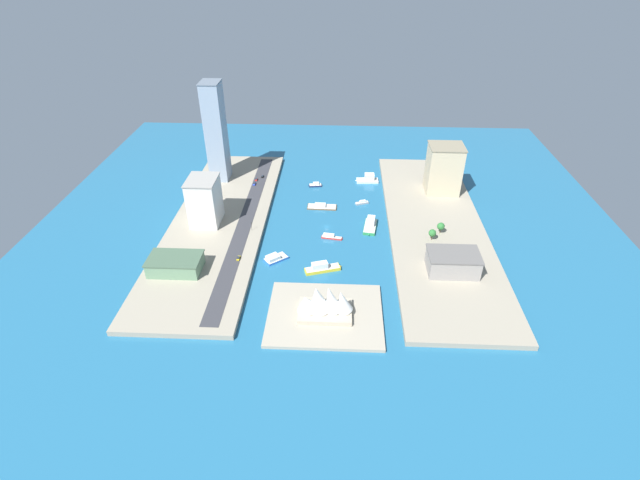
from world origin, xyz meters
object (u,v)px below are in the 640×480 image
object	(u,v)px
opera_landmark	(323,303)
tower_tall_glass	(216,132)
tugboat_red	(331,237)
patrol_launch_navy	(315,185)
yacht_sleek_gray	(362,203)
ferry_white_commuter	(368,179)
ferry_yellow_fast	(322,268)
catamaran_blue	(275,258)
terminal_long_green	(175,264)
carpark_squat_concrete	(453,262)
hotel_broad_white	(205,201)
barge_flat_brown	(321,206)
pickup_red	(256,179)
taxi_yellow_cab	(238,258)
suv_black	(263,176)
ferry_green_doubledeck	(370,225)
office_block_beige	(444,169)
traffic_light_waterfront	(251,225)
hatchback_blue	(254,184)

from	to	relation	value
opera_landmark	tower_tall_glass	bearing A→B (deg)	-60.32
tugboat_red	patrol_launch_navy	xyz separation A→B (m)	(15.66, -82.63, -0.15)
yacht_sleek_gray	ferry_white_commuter	distance (m)	41.36
ferry_yellow_fast	tower_tall_glass	distance (m)	164.75
ferry_white_commuter	tower_tall_glass	distance (m)	136.73
yacht_sleek_gray	catamaran_blue	xyz separation A→B (m)	(60.98, 81.21, 0.46)
catamaran_blue	terminal_long_green	distance (m)	64.37
carpark_squat_concrete	opera_landmark	xyz separation A→B (m)	(80.73, 42.44, -0.12)
hotel_broad_white	terminal_long_green	distance (m)	62.70
barge_flat_brown	pickup_red	size ratio (longest dim) A/B	5.66
hotel_broad_white	taxi_yellow_cab	xyz separation A→B (m)	(-32.57, 47.20, -16.70)
carpark_squat_concrete	suv_black	size ratio (longest dim) A/B	7.65
barge_flat_brown	ferry_green_doubledeck	bearing A→B (deg)	143.37
terminal_long_green	office_block_beige	xyz separation A→B (m)	(-188.47, -119.56, 15.12)
ferry_yellow_fast	traffic_light_waterfront	xyz separation A→B (m)	(53.07, -42.23, 5.35)
office_block_beige	pickup_red	distance (m)	159.54
tower_tall_glass	catamaran_blue	bearing A→B (deg)	117.96
carpark_squat_concrete	office_block_beige	xyz separation A→B (m)	(-11.46, -111.86, 13.32)
traffic_light_waterfront	office_block_beige	bearing A→B (deg)	-155.03
tower_tall_glass	suv_black	distance (m)	54.68
hotel_broad_white	pickup_red	distance (m)	76.93
suv_black	tugboat_red	bearing A→B (deg)	124.75
tugboat_red	office_block_beige	xyz separation A→B (m)	(-90.27, -72.14, 22.12)
taxi_yellow_cab	tower_tall_glass	bearing A→B (deg)	-72.41
tower_tall_glass	hatchback_blue	world-z (taller)	tower_tall_glass
carpark_squat_concrete	barge_flat_brown	bearing A→B (deg)	-44.06
carpark_squat_concrete	taxi_yellow_cab	size ratio (longest dim) A/B	6.72
traffic_light_waterfront	terminal_long_green	bearing A→B (deg)	51.41
terminal_long_green	traffic_light_waterfront	xyz separation A→B (m)	(-40.37, -50.59, -0.66)
hotel_broad_white	terminal_long_green	world-z (taller)	hotel_broad_white
hotel_broad_white	suv_black	distance (m)	84.46
hotel_broad_white	suv_black	world-z (taller)	hotel_broad_white
ferry_yellow_fast	carpark_squat_concrete	xyz separation A→B (m)	(-83.58, 0.66, 7.82)
hotel_broad_white	pickup_red	bearing A→B (deg)	-109.89
barge_flat_brown	hatchback_blue	xyz separation A→B (m)	(59.33, -31.16, 3.36)
carpark_squat_concrete	hotel_broad_white	distance (m)	180.45
yacht_sleek_gray	ferry_white_commuter	bearing A→B (deg)	-99.14
tugboat_red	terminal_long_green	xyz separation A→B (m)	(98.20, 47.41, 6.99)
traffic_light_waterfront	taxi_yellow_cab	bearing A→B (deg)	85.65
ferry_yellow_fast	hotel_broad_white	xyz separation A→B (m)	(88.42, -52.86, 18.60)
ferry_white_commuter	taxi_yellow_cab	distance (m)	156.13
barge_flat_brown	hotel_broad_white	distance (m)	92.25
taxi_yellow_cab	opera_landmark	bearing A→B (deg)	140.29
barge_flat_brown	tower_tall_glass	size ratio (longest dim) A/B	0.29
terminal_long_green	taxi_yellow_cab	distance (m)	40.33
carpark_squat_concrete	opera_landmark	distance (m)	91.20
ferry_yellow_fast	hotel_broad_white	world-z (taller)	hotel_broad_white
patrol_launch_navy	barge_flat_brown	bearing A→B (deg)	100.50
tower_tall_glass	traffic_light_waterfront	size ratio (longest dim) A/B	12.85
taxi_yellow_cab	pickup_red	distance (m)	118.03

